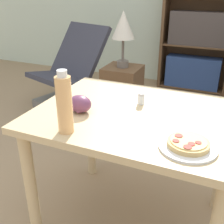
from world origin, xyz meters
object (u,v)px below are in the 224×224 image
drink_bottle (64,104)px  table_lamp (123,28)px  pizza_on_plate (188,145)px  grape_bunch (80,104)px  bookshelf (199,27)px  side_table (122,94)px  salt_shaker (141,99)px  lounge_chair_near (70,82)px

drink_bottle → table_lamp: 1.58m
pizza_on_plate → grape_bunch: bearing=167.3°
pizza_on_plate → bookshelf: size_ratio=0.13×
drink_bottle → bookshelf: bearing=86.8°
table_lamp → pizza_on_plate: bearing=-59.9°
side_table → table_lamp: table_lamp is taller
pizza_on_plate → drink_bottle: bearing=-171.5°
grape_bunch → drink_bottle: size_ratio=0.44×
drink_bottle → salt_shaker: size_ratio=4.55×
table_lamp → side_table: bearing=0.0°
side_table → drink_bottle: bearing=-77.3°
drink_bottle → table_lamp: bearing=102.7°
pizza_on_plate → drink_bottle: size_ratio=0.83×
salt_shaker → bookshelf: (-0.05, 2.38, 0.05)m
salt_shaker → bookshelf: 2.38m
salt_shaker → pizza_on_plate: bearing=-48.1°
table_lamp → lounge_chair_near: bearing=171.1°
lounge_chair_near → pizza_on_plate: bearing=-27.7°
bookshelf → table_lamp: (-0.50, -1.26, 0.13)m
lounge_chair_near → table_lamp: table_lamp is taller
pizza_on_plate → grape_bunch: 0.56m
drink_bottle → bookshelf: size_ratio=0.16×
lounge_chair_near → bookshelf: bearing=62.6°
grape_bunch → salt_shaker: grape_bunch is taller
drink_bottle → side_table: bearing=102.7°
drink_bottle → grape_bunch: bearing=102.7°
salt_shaker → bookshelf: bearing=91.1°
pizza_on_plate → table_lamp: size_ratio=0.44×
salt_shaker → bookshelf: bookshelf is taller
salt_shaker → drink_bottle: bearing=-115.9°
grape_bunch → bookshelf: 2.60m
lounge_chair_near → bookshelf: size_ratio=0.54×
drink_bottle → bookshelf: (0.15, 2.79, -0.05)m
grape_bunch → salt_shaker: bearing=41.1°
salt_shaker → lounge_chair_near: 1.80m
lounge_chair_near → table_lamp: size_ratio=1.79×
bookshelf → grape_bunch: bearing=-94.4°
pizza_on_plate → side_table: pizza_on_plate is taller
bookshelf → side_table: (-0.50, -1.26, -0.52)m
lounge_chair_near → bookshelf: 1.72m
bookshelf → drink_bottle: bearing=-93.2°
pizza_on_plate → lounge_chair_near: 2.23m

